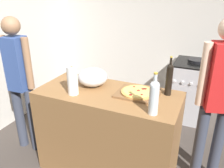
{
  "coord_description": "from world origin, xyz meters",
  "views": [
    {
      "loc": [
        0.73,
        -1.22,
        1.89
      ],
      "look_at": [
        -0.15,
        0.74,
        0.98
      ],
      "focal_mm": 37.12,
      "sensor_mm": 36.0,
      "label": 1
    }
  ],
  "objects_px": {
    "wine_bottle_clear": "(154,96)",
    "stove": "(192,90)",
    "paper_towel_roll": "(73,81)",
    "person_in_red": "(218,95)",
    "pizza": "(138,92)",
    "mixing_bowl": "(93,77)",
    "wine_bottle_green": "(169,78)",
    "person_in_stripes": "(20,79)"
  },
  "relations": [
    {
      "from": "person_in_stripes",
      "to": "stove",
      "type": "bearing_deg",
      "value": 42.23
    },
    {
      "from": "person_in_red",
      "to": "pizza",
      "type": "bearing_deg",
      "value": -162.36
    },
    {
      "from": "mixing_bowl",
      "to": "person_in_stripes",
      "type": "bearing_deg",
      "value": -169.25
    },
    {
      "from": "mixing_bowl",
      "to": "person_in_red",
      "type": "bearing_deg",
      "value": 9.14
    },
    {
      "from": "person_in_stripes",
      "to": "pizza",
      "type": "bearing_deg",
      "value": 5.61
    },
    {
      "from": "wine_bottle_clear",
      "to": "mixing_bowl",
      "type": "bearing_deg",
      "value": 156.32
    },
    {
      "from": "wine_bottle_green",
      "to": "stove",
      "type": "height_order",
      "value": "wine_bottle_green"
    },
    {
      "from": "wine_bottle_clear",
      "to": "person_in_stripes",
      "type": "height_order",
      "value": "person_in_stripes"
    },
    {
      "from": "pizza",
      "to": "wine_bottle_green",
      "type": "bearing_deg",
      "value": 25.94
    },
    {
      "from": "mixing_bowl",
      "to": "person_in_red",
      "type": "distance_m",
      "value": 1.22
    },
    {
      "from": "mixing_bowl",
      "to": "person_in_red",
      "type": "xyz_separation_m",
      "value": [
        1.2,
        0.19,
        -0.06
      ]
    },
    {
      "from": "person_in_stripes",
      "to": "mixing_bowl",
      "type": "bearing_deg",
      "value": 10.75
    },
    {
      "from": "pizza",
      "to": "person_in_red",
      "type": "distance_m",
      "value": 0.74
    },
    {
      "from": "mixing_bowl",
      "to": "wine_bottle_green",
      "type": "xyz_separation_m",
      "value": [
        0.76,
        0.1,
        0.07
      ]
    },
    {
      "from": "stove",
      "to": "mixing_bowl",
      "type": "bearing_deg",
      "value": -122.1
    },
    {
      "from": "paper_towel_roll",
      "to": "wine_bottle_clear",
      "type": "height_order",
      "value": "wine_bottle_clear"
    },
    {
      "from": "wine_bottle_green",
      "to": "person_in_red",
      "type": "bearing_deg",
      "value": 12.3
    },
    {
      "from": "mixing_bowl",
      "to": "person_in_stripes",
      "type": "height_order",
      "value": "person_in_stripes"
    },
    {
      "from": "paper_towel_roll",
      "to": "person_in_red",
      "type": "xyz_separation_m",
      "value": [
        1.27,
        0.46,
        -0.1
      ]
    },
    {
      "from": "wine_bottle_clear",
      "to": "stove",
      "type": "distance_m",
      "value": 1.87
    },
    {
      "from": "mixing_bowl",
      "to": "person_in_stripes",
      "type": "xyz_separation_m",
      "value": [
        -0.86,
        -0.16,
        -0.1
      ]
    },
    {
      "from": "pizza",
      "to": "mixing_bowl",
      "type": "bearing_deg",
      "value": 176.66
    },
    {
      "from": "stove",
      "to": "paper_towel_roll",
      "type": "bearing_deg",
      "value": -119.76
    },
    {
      "from": "wine_bottle_green",
      "to": "person_in_red",
      "type": "xyz_separation_m",
      "value": [
        0.44,
        0.1,
        -0.13
      ]
    },
    {
      "from": "paper_towel_roll",
      "to": "stove",
      "type": "relative_size",
      "value": 0.3
    },
    {
      "from": "person_in_red",
      "to": "paper_towel_roll",
      "type": "bearing_deg",
      "value": -160.28
    },
    {
      "from": "pizza",
      "to": "mixing_bowl",
      "type": "relative_size",
      "value": 1.03
    },
    {
      "from": "mixing_bowl",
      "to": "person_in_red",
      "type": "height_order",
      "value": "person_in_red"
    },
    {
      "from": "pizza",
      "to": "paper_towel_roll",
      "type": "distance_m",
      "value": 0.63
    },
    {
      "from": "person_in_stripes",
      "to": "person_in_red",
      "type": "bearing_deg",
      "value": 9.81
    },
    {
      "from": "paper_towel_roll",
      "to": "person_in_stripes",
      "type": "height_order",
      "value": "person_in_stripes"
    },
    {
      "from": "pizza",
      "to": "wine_bottle_clear",
      "type": "distance_m",
      "value": 0.39
    },
    {
      "from": "mixing_bowl",
      "to": "person_in_stripes",
      "type": "relative_size",
      "value": 0.19
    },
    {
      "from": "pizza",
      "to": "wine_bottle_green",
      "type": "height_order",
      "value": "wine_bottle_green"
    },
    {
      "from": "paper_towel_roll",
      "to": "person_in_red",
      "type": "relative_size",
      "value": 0.17
    },
    {
      "from": "paper_towel_roll",
      "to": "wine_bottle_clear",
      "type": "xyz_separation_m",
      "value": [
        0.8,
        -0.06,
        0.02
      ]
    },
    {
      "from": "wine_bottle_clear",
      "to": "person_in_stripes",
      "type": "bearing_deg",
      "value": 174.37
    },
    {
      "from": "stove",
      "to": "person_in_red",
      "type": "xyz_separation_m",
      "value": [
        0.31,
        -1.24,
        0.52
      ]
    },
    {
      "from": "pizza",
      "to": "stove",
      "type": "xyz_separation_m",
      "value": [
        0.39,
        1.46,
        -0.52
      ]
    },
    {
      "from": "paper_towel_roll",
      "to": "person_in_stripes",
      "type": "distance_m",
      "value": 0.81
    },
    {
      "from": "wine_bottle_green",
      "to": "paper_towel_roll",
      "type": "bearing_deg",
      "value": -156.61
    },
    {
      "from": "pizza",
      "to": "person_in_red",
      "type": "height_order",
      "value": "person_in_red"
    }
  ]
}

